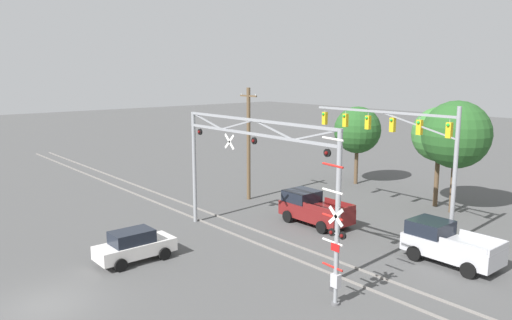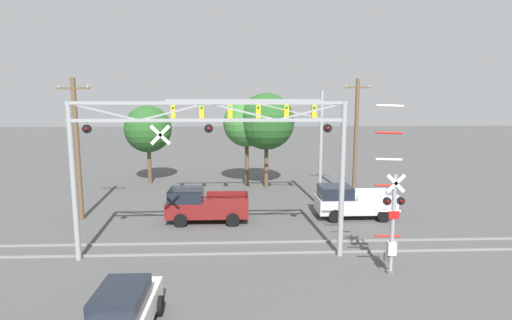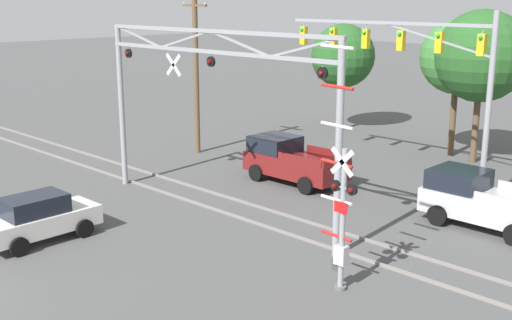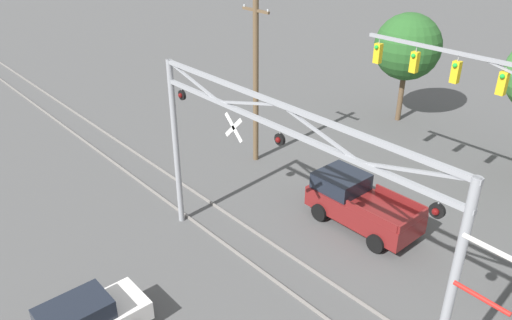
{
  "view_description": "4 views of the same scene",
  "coord_description": "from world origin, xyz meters",
  "px_view_note": "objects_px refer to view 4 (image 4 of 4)",
  "views": [
    {
      "loc": [
        20.17,
        -5.61,
        9.49
      ],
      "look_at": [
        -1.89,
        12.82,
        4.36
      ],
      "focal_mm": 35.0,
      "sensor_mm": 36.0,
      "label": 1
    },
    {
      "loc": [
        1.32,
        -6.18,
        7.1
      ],
      "look_at": [
        2.05,
        11.31,
        4.43
      ],
      "focal_mm": 28.0,
      "sensor_mm": 36.0,
      "label": 2
    },
    {
      "loc": [
        17.61,
        -4.59,
        8.13
      ],
      "look_at": [
        1.83,
        11.6,
        2.38
      ],
      "focal_mm": 45.0,
      "sensor_mm": 36.0,
      "label": 3
    },
    {
      "loc": [
        9.64,
        1.69,
        12.05
      ],
      "look_at": [
        -1.48,
        11.48,
        4.47
      ],
      "focal_mm": 35.0,
      "sensor_mm": 36.0,
      "label": 4
    }
  ],
  "objects_px": {
    "pickup_truck_lead": "(359,203)",
    "background_tree_far_left_verge": "(408,47)",
    "crossing_gantry": "(279,170)",
    "utility_pole_left": "(256,81)"
  },
  "relations": [
    {
      "from": "background_tree_far_left_verge",
      "to": "utility_pole_left",
      "type": "bearing_deg",
      "value": -99.83
    },
    {
      "from": "pickup_truck_lead",
      "to": "utility_pole_left",
      "type": "xyz_separation_m",
      "value": [
        -7.34,
        0.74,
        3.33
      ]
    },
    {
      "from": "crossing_gantry",
      "to": "utility_pole_left",
      "type": "height_order",
      "value": "utility_pole_left"
    },
    {
      "from": "pickup_truck_lead",
      "to": "background_tree_far_left_verge",
      "type": "height_order",
      "value": "background_tree_far_left_verge"
    },
    {
      "from": "crossing_gantry",
      "to": "utility_pole_left",
      "type": "relative_size",
      "value": 1.45
    },
    {
      "from": "pickup_truck_lead",
      "to": "background_tree_far_left_verge",
      "type": "xyz_separation_m",
      "value": [
        -5.55,
        11.08,
        3.63
      ]
    },
    {
      "from": "utility_pole_left",
      "to": "background_tree_far_left_verge",
      "type": "distance_m",
      "value": 10.5
    },
    {
      "from": "utility_pole_left",
      "to": "crossing_gantry",
      "type": "bearing_deg",
      "value": -37.38
    },
    {
      "from": "crossing_gantry",
      "to": "background_tree_far_left_verge",
      "type": "xyz_separation_m",
      "value": [
        -6.33,
        16.55,
        -0.19
      ]
    },
    {
      "from": "crossing_gantry",
      "to": "background_tree_far_left_verge",
      "type": "distance_m",
      "value": 17.72
    }
  ]
}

